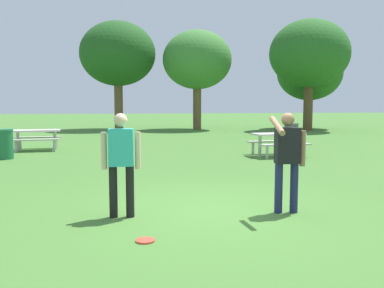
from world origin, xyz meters
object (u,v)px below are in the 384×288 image
object	(u,v)px
tree_far_right	(309,54)
tree_slender_mid	(310,73)
picnic_table_far	(36,135)
tree_tall_left	(118,54)
picnic_table_near	(278,139)
trash_can_beside_table	(4,144)
person_catcher	(121,158)
person_thrower	(287,155)
frisbee	(145,241)
trash_can_further_along	(291,135)
tree_broad_center	(197,60)

from	to	relation	value
tree_far_right	tree_slender_mid	bearing A→B (deg)	64.66
picnic_table_far	tree_tall_left	distance (m)	12.84
picnic_table_near	trash_can_beside_table	xyz separation A→B (m)	(-8.90, 0.55, -0.08)
person_catcher	tree_far_right	xyz separation A→B (m)	(11.31, 18.75, 3.86)
tree_tall_left	tree_slender_mid	distance (m)	12.91
tree_tall_left	person_thrower	bearing A→B (deg)	-81.52
frisbee	picnic_table_near	world-z (taller)	picnic_table_near
trash_can_further_along	picnic_table_far	bearing A→B (deg)	178.49
trash_can_further_along	tree_slender_mid	size ratio (longest dim) A/B	0.17
tree_far_right	person_catcher	bearing A→B (deg)	-121.10
person_thrower	frisbee	size ratio (longest dim) A/B	6.52
picnic_table_far	tree_slender_mid	xyz separation A→B (m)	(15.59, 10.83, 3.19)
tree_slender_mid	trash_can_beside_table	bearing A→B (deg)	-140.47
picnic_table_near	trash_can_beside_table	bearing A→B (deg)	176.48
tree_tall_left	trash_can_further_along	bearing A→B (deg)	-59.14
person_thrower	frisbee	world-z (taller)	person_thrower
person_thrower	trash_can_further_along	bearing A→B (deg)	67.99
tree_broad_center	tree_slender_mid	distance (m)	7.73
person_thrower	tree_slender_mid	distance (m)	23.09
frisbee	tree_slender_mid	xyz separation A→B (m)	(11.91, 21.92, 3.74)
person_thrower	trash_can_beside_table	size ratio (longest dim) A/B	1.71
frisbee	tree_broad_center	size ratio (longest dim) A/B	0.04
frisbee	person_thrower	bearing A→B (deg)	25.03
trash_can_further_along	tree_tall_left	size ratio (longest dim) A/B	0.14
tree_far_right	trash_can_further_along	bearing A→B (deg)	-117.28
tree_broad_center	trash_can_further_along	bearing A→B (deg)	-79.69
tree_tall_left	trash_can_beside_table	bearing A→B (deg)	-102.91
person_thrower	tree_slender_mid	world-z (taller)	tree_slender_mid
person_catcher	tree_broad_center	world-z (taller)	tree_broad_center
trash_can_beside_table	picnic_table_near	bearing A→B (deg)	-3.52
trash_can_further_along	tree_slender_mid	distance (m)	12.87
frisbee	picnic_table_far	bearing A→B (deg)	108.33
picnic_table_far	tree_slender_mid	distance (m)	19.25
picnic_table_far	person_catcher	bearing A→B (deg)	-71.23
person_catcher	trash_can_beside_table	distance (m)	8.38
picnic_table_far	frisbee	bearing A→B (deg)	-71.67
person_thrower	person_catcher	distance (m)	2.66
person_thrower	tree_slender_mid	xyz separation A→B (m)	(9.57, 20.83, 2.79)
picnic_table_near	tree_broad_center	xyz separation A→B (m)	(-0.52, 14.01, 3.96)
tree_broad_center	tree_far_right	xyz separation A→B (m)	(6.77, -2.15, 0.28)
trash_can_beside_table	tree_slender_mid	size ratio (longest dim) A/B	0.17
person_thrower	trash_can_further_along	size ratio (longest dim) A/B	1.71
person_thrower	tree_slender_mid	size ratio (longest dim) A/B	0.29
trash_can_further_along	tree_tall_left	xyz separation A→B (m)	(-7.18, 12.02, 4.43)
tree_tall_left	tree_far_right	distance (m)	12.24
tree_tall_left	tree_slender_mid	bearing A→B (deg)	-4.14
frisbee	picnic_table_near	distance (m)	9.41
trash_can_further_along	tree_far_right	world-z (taller)	tree_far_right
trash_can_beside_table	trash_can_further_along	bearing A→B (deg)	11.76
tree_broad_center	picnic_table_far	bearing A→B (deg)	-125.61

